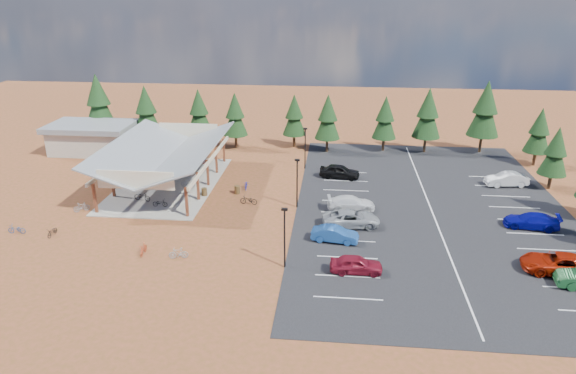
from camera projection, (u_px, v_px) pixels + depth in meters
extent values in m
plane|color=brown|center=(245.00, 213.00, 50.75)|extent=(140.00, 140.00, 0.00)
cube|color=black|center=(431.00, 208.00, 51.83)|extent=(27.00, 44.00, 0.04)
cube|color=gray|center=(169.00, 184.00, 58.13)|extent=(10.60, 18.60, 0.10)
cube|color=brown|center=(95.00, 198.00, 50.20)|extent=(0.25, 0.25, 3.00)
cube|color=brown|center=(113.00, 183.00, 54.09)|extent=(0.25, 0.25, 3.00)
cube|color=brown|center=(128.00, 170.00, 57.98)|extent=(0.25, 0.25, 3.00)
cube|color=brown|center=(142.00, 158.00, 61.88)|extent=(0.25, 0.25, 3.00)
cube|color=brown|center=(153.00, 148.00, 65.77)|extent=(0.25, 0.25, 3.00)
cube|color=brown|center=(187.00, 202.00, 49.36)|extent=(0.25, 0.25, 3.00)
cube|color=brown|center=(198.00, 186.00, 53.25)|extent=(0.25, 0.25, 3.00)
cube|color=brown|center=(208.00, 172.00, 57.14)|extent=(0.25, 0.25, 3.00)
cube|color=brown|center=(216.00, 161.00, 61.04)|extent=(0.25, 0.25, 3.00)
cube|color=brown|center=(224.00, 150.00, 64.93)|extent=(0.25, 0.25, 3.00)
cube|color=beige|center=(123.00, 157.00, 57.47)|extent=(0.22, 18.00, 0.35)
cube|color=beige|center=(211.00, 160.00, 56.56)|extent=(0.22, 18.00, 0.35)
cube|color=slate|center=(140.00, 150.00, 56.95)|extent=(5.85, 19.40, 2.13)
cube|color=slate|center=(191.00, 151.00, 56.42)|extent=(5.85, 19.40, 2.13)
cube|color=beige|center=(135.00, 180.00, 48.39)|extent=(7.50, 0.15, 1.80)
cube|color=beige|center=(188.00, 130.00, 65.06)|extent=(7.50, 0.15, 1.80)
cube|color=#ADA593|center=(92.00, 140.00, 69.03)|extent=(10.00, 6.00, 3.20)
cube|color=slate|center=(90.00, 126.00, 68.32)|extent=(11.00, 7.00, 0.70)
cylinder|color=black|center=(285.00, 239.00, 40.11)|extent=(0.14, 0.14, 5.00)
cube|color=black|center=(284.00, 209.00, 39.18)|extent=(0.50, 0.25, 0.18)
cylinder|color=black|center=(297.00, 184.00, 51.23)|extent=(0.14, 0.14, 5.00)
cube|color=black|center=(297.00, 160.00, 50.30)|extent=(0.50, 0.25, 0.18)
cylinder|color=black|center=(305.00, 149.00, 62.35)|extent=(0.14, 0.14, 5.00)
cube|color=black|center=(305.00, 129.00, 61.42)|extent=(0.50, 0.25, 0.18)
cylinder|color=#4A351A|center=(204.00, 192.00, 54.74)|extent=(0.60, 0.60, 0.90)
cylinder|color=#4A351A|center=(237.00, 190.00, 55.44)|extent=(0.60, 0.60, 0.90)
cylinder|color=#382314|center=(103.00, 134.00, 73.53)|extent=(0.36, 0.36, 2.39)
cone|color=black|center=(99.00, 106.00, 72.05)|extent=(4.20, 4.20, 5.73)
cone|color=black|center=(97.00, 89.00, 71.18)|extent=(3.25, 3.25, 4.30)
cylinder|color=#382314|center=(149.00, 139.00, 71.57)|extent=(0.36, 0.36, 2.09)
cone|color=black|center=(146.00, 114.00, 70.27)|extent=(3.68, 3.68, 5.02)
cone|color=black|center=(145.00, 99.00, 69.51)|extent=(2.84, 2.84, 3.76)
cylinder|color=#382314|center=(201.00, 138.00, 72.41)|extent=(0.36, 0.36, 1.93)
cone|color=black|center=(199.00, 115.00, 71.21)|extent=(3.40, 3.40, 4.64)
cone|color=black|center=(198.00, 101.00, 70.51)|extent=(2.63, 2.63, 3.48)
cylinder|color=#382314|center=(236.00, 141.00, 70.94)|extent=(0.36, 0.36, 1.89)
cone|color=black|center=(235.00, 119.00, 69.77)|extent=(3.32, 3.32, 4.53)
cone|color=black|center=(235.00, 105.00, 69.08)|extent=(2.56, 2.56, 3.39)
cylinder|color=#382314|center=(294.00, 141.00, 71.43)|extent=(0.36, 0.36, 1.81)
cone|color=black|center=(294.00, 119.00, 70.31)|extent=(3.18, 3.18, 4.33)
cone|color=black|center=(294.00, 106.00, 69.65)|extent=(2.46, 2.46, 3.25)
cylinder|color=#382314|center=(327.00, 145.00, 69.29)|extent=(0.36, 0.36, 1.91)
cone|color=black|center=(328.00, 121.00, 68.10)|extent=(3.37, 3.37, 4.59)
cone|color=black|center=(328.00, 107.00, 67.40)|extent=(2.60, 2.60, 3.44)
cylinder|color=#382314|center=(383.00, 144.00, 69.72)|extent=(0.36, 0.36, 1.84)
cone|color=black|center=(385.00, 122.00, 68.58)|extent=(3.24, 3.24, 4.41)
cone|color=black|center=(386.00, 108.00, 67.91)|extent=(2.50, 2.50, 3.31)
cylinder|color=#382314|center=(425.00, 144.00, 69.17)|extent=(0.36, 0.36, 2.12)
cone|color=black|center=(427.00, 118.00, 67.85)|extent=(3.74, 3.74, 5.10)
cone|color=black|center=(429.00, 102.00, 67.07)|extent=(2.89, 2.89, 3.82)
cylinder|color=#382314|center=(480.00, 144.00, 69.03)|extent=(0.36, 0.36, 2.36)
cone|color=black|center=(485.00, 114.00, 67.56)|extent=(4.16, 4.16, 5.67)
cone|color=black|center=(487.00, 97.00, 66.70)|extent=(3.21, 3.21, 4.25)
cylinder|color=#382314|center=(550.00, 181.00, 56.64)|extent=(0.36, 0.36, 1.72)
cone|color=black|center=(555.00, 156.00, 55.57)|extent=(3.03, 3.03, 4.13)
cone|color=black|center=(558.00, 141.00, 54.94)|extent=(2.34, 2.34, 3.10)
cylinder|color=#382314|center=(534.00, 158.00, 64.04)|extent=(0.36, 0.36, 1.79)
cone|color=black|center=(539.00, 135.00, 62.93)|extent=(3.15, 3.15, 4.29)
cone|color=black|center=(541.00, 121.00, 62.28)|extent=(2.43, 2.43, 3.22)
imported|color=black|center=(142.00, 196.00, 53.28)|extent=(2.00, 1.10, 1.00)
imported|color=#969B9F|center=(137.00, 181.00, 57.53)|extent=(1.82, 0.93, 1.05)
imported|color=#1F4A9A|center=(171.00, 170.00, 61.01)|extent=(1.82, 1.05, 0.91)
imported|color=maroon|center=(167.00, 157.00, 65.39)|extent=(1.84, 0.86, 1.07)
imported|color=black|center=(160.00, 203.00, 51.90)|extent=(1.54, 0.55, 0.81)
imported|color=gray|center=(188.00, 183.00, 57.03)|extent=(1.63, 0.58, 0.96)
imported|color=#1D509A|center=(186.00, 169.00, 61.37)|extent=(1.75, 0.80, 0.89)
imported|color=maroon|center=(200.00, 160.00, 64.55)|extent=(1.75, 0.85, 1.01)
imported|color=black|center=(52.00, 232.00, 46.05)|extent=(0.54, 1.54, 0.81)
imported|color=gray|center=(81.00, 207.00, 51.02)|extent=(1.51, 1.25, 0.93)
imported|color=navy|center=(17.00, 229.00, 46.44)|extent=(1.64, 0.63, 0.85)
imported|color=#A03619|center=(143.00, 249.00, 42.84)|extent=(0.50, 1.63, 0.97)
imported|color=#919499|center=(178.00, 253.00, 42.17)|extent=(1.65, 0.78, 0.95)
imported|color=#24259B|center=(246.00, 185.00, 56.74)|extent=(0.81, 1.80, 0.91)
imported|color=black|center=(249.00, 200.00, 52.68)|extent=(1.86, 0.85, 0.95)
imported|color=maroon|center=(356.00, 264.00, 39.97)|extent=(4.14, 1.76, 1.40)
imported|color=#1E4E97|center=(335.00, 234.00, 44.86)|extent=(4.26, 1.95, 1.35)
imported|color=gray|center=(351.00, 219.00, 47.72)|extent=(5.66, 3.21, 1.49)
imported|color=silver|center=(351.00, 203.00, 51.30)|extent=(4.92, 2.40, 1.38)
imported|color=black|center=(340.00, 171.00, 59.79)|extent=(4.86, 2.50, 1.58)
imported|color=#931805|center=(558.00, 263.00, 39.97)|extent=(5.72, 2.97, 1.54)
imported|color=#080984|center=(531.00, 221.00, 47.39)|extent=(5.10, 2.71, 1.41)
imported|color=beige|center=(507.00, 179.00, 57.39)|extent=(4.82, 2.23, 1.53)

